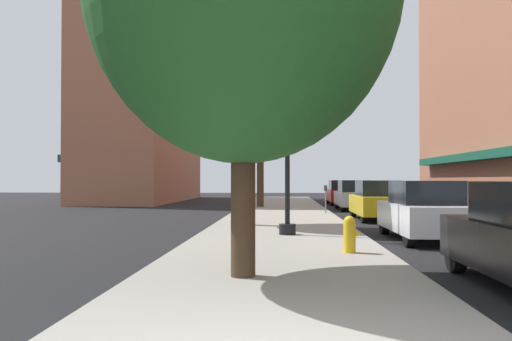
% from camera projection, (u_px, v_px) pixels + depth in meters
% --- Properties ---
extents(ground_plane, '(90.00, 90.00, 0.00)m').
position_uv_depth(ground_plane, '(377.00, 220.00, 21.77)').
color(ground_plane, black).
extents(sidewalk_slab, '(4.80, 50.00, 0.12)m').
position_uv_depth(sidewalk_slab, '(282.00, 216.00, 22.98)').
color(sidewalk_slab, gray).
rests_on(sidewalk_slab, ground).
extents(building_far_background, '(6.80, 18.00, 17.05)m').
position_uv_depth(building_far_background, '(145.00, 95.00, 41.69)').
color(building_far_background, '#9E6047').
rests_on(building_far_background, ground).
extents(lamppost, '(0.48, 0.48, 5.90)m').
position_uv_depth(lamppost, '(287.00, 127.00, 14.88)').
color(lamppost, black).
rests_on(lamppost, sidewalk_slab).
extents(fire_hydrant, '(0.33, 0.26, 0.79)m').
position_uv_depth(fire_hydrant, '(350.00, 234.00, 11.14)').
color(fire_hydrant, gold).
rests_on(fire_hydrant, sidewalk_slab).
extents(parking_meter_near, '(0.14, 0.09, 1.31)m').
position_uv_depth(parking_meter_near, '(326.00, 196.00, 24.16)').
color(parking_meter_near, slate).
rests_on(parking_meter_near, sidewalk_slab).
extents(tree_near, '(3.75, 3.75, 7.09)m').
position_uv_depth(tree_near, '(260.00, 123.00, 30.24)').
color(tree_near, '#422D1E').
rests_on(tree_near, sidewalk_slab).
extents(tree_mid, '(3.97, 3.97, 7.11)m').
position_uv_depth(tree_mid, '(244.00, 87.00, 18.14)').
color(tree_mid, '#4C3823').
rests_on(tree_mid, sidewalk_slab).
extents(car_white, '(1.80, 4.30, 1.66)m').
position_uv_depth(car_white, '(424.00, 211.00, 14.46)').
color(car_white, black).
rests_on(car_white, ground).
extents(car_yellow, '(1.80, 4.30, 1.66)m').
position_uv_depth(car_yellow, '(377.00, 201.00, 21.67)').
color(car_yellow, black).
rests_on(car_yellow, ground).
extents(car_silver, '(1.80, 4.30, 1.66)m').
position_uv_depth(car_silver, '(354.00, 196.00, 28.85)').
color(car_silver, black).
rests_on(car_silver, ground).
extents(car_red, '(1.80, 4.30, 1.66)m').
position_uv_depth(car_red, '(341.00, 193.00, 35.05)').
color(car_red, black).
rests_on(car_red, ground).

